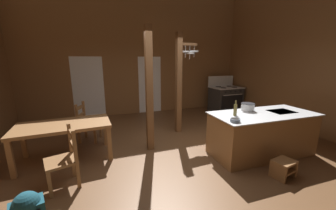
# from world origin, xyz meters

# --- Properties ---
(ground_plane) EXTENTS (8.54, 8.06, 0.10)m
(ground_plane) POSITION_xyz_m (0.00, 0.00, -0.05)
(ground_plane) COLOR brown
(wall_back) EXTENTS (8.54, 0.14, 4.28)m
(wall_back) POSITION_xyz_m (0.00, 3.70, 2.14)
(wall_back) COLOR brown
(wall_back) RESTS_ON ground_plane
(wall_right) EXTENTS (0.14, 8.06, 4.28)m
(wall_right) POSITION_xyz_m (3.94, 0.00, 2.14)
(wall_right) COLOR brown
(wall_right) RESTS_ON ground_plane
(glazed_door_back_left) EXTENTS (1.00, 0.01, 2.05)m
(glazed_door_back_left) POSITION_xyz_m (-1.74, 3.63, 1.02)
(glazed_door_back_left) COLOR white
(glazed_door_back_left) RESTS_ON ground_plane
(glazed_panel_back_right) EXTENTS (0.84, 0.01, 2.05)m
(glazed_panel_back_right) POSITION_xyz_m (0.39, 3.63, 1.02)
(glazed_panel_back_right) COLOR white
(glazed_panel_back_right) RESTS_ON ground_plane
(kitchen_island) EXTENTS (2.18, 1.00, 0.89)m
(kitchen_island) POSITION_xyz_m (1.75, -0.44, 0.44)
(kitchen_island) COLOR olive
(kitchen_island) RESTS_ON ground_plane
(stove_range) EXTENTS (1.17, 0.86, 1.32)m
(stove_range) POSITION_xyz_m (3.16, 2.81, 0.48)
(stove_range) COLOR #2C2C2C
(stove_range) RESTS_ON ground_plane
(support_post_with_pot_rack) EXTENTS (0.64, 0.26, 2.63)m
(support_post_with_pot_rack) POSITION_xyz_m (0.64, 1.36, 1.45)
(support_post_with_pot_rack) COLOR brown
(support_post_with_pot_rack) RESTS_ON ground_plane
(support_post_center) EXTENTS (0.14, 0.14, 2.63)m
(support_post_center) POSITION_xyz_m (-0.40, 0.54, 1.32)
(support_post_center) COLOR brown
(support_post_center) RESTS_ON ground_plane
(step_stool) EXTENTS (0.41, 0.34, 0.30)m
(step_stool) POSITION_xyz_m (1.47, -1.26, 0.18)
(step_stool) COLOR brown
(step_stool) RESTS_ON ground_plane
(dining_table) EXTENTS (1.76, 1.02, 0.74)m
(dining_table) POSITION_xyz_m (-2.10, 0.65, 0.65)
(dining_table) COLOR olive
(dining_table) RESTS_ON ground_plane
(ladderback_chair_near_window) EXTENTS (0.55, 0.55, 0.95)m
(ladderback_chair_near_window) POSITION_xyz_m (-1.98, -0.29, 0.45)
(ladderback_chair_near_window) COLOR brown
(ladderback_chair_near_window) RESTS_ON ground_plane
(ladderback_chair_by_post) EXTENTS (0.56, 0.56, 0.95)m
(ladderback_chair_by_post) POSITION_xyz_m (-1.73, 1.50, 0.45)
(ladderback_chair_by_post) COLOR brown
(ladderback_chair_by_post) RESTS_ON ground_plane
(stockpot_on_counter) EXTENTS (0.35, 0.28, 0.16)m
(stockpot_on_counter) POSITION_xyz_m (1.58, -0.16, 0.97)
(stockpot_on_counter) COLOR silver
(stockpot_on_counter) RESTS_ON kitchen_island
(mixing_bowl_on_counter) EXTENTS (0.17, 0.17, 0.06)m
(mixing_bowl_on_counter) POSITION_xyz_m (0.82, -0.73, 0.92)
(mixing_bowl_on_counter) COLOR slate
(mixing_bowl_on_counter) RESTS_ON kitchen_island
(bottle_tall_on_counter) EXTENTS (0.07, 0.07, 0.30)m
(bottle_tall_on_counter) POSITION_xyz_m (1.08, -0.39, 1.01)
(bottle_tall_on_counter) COLOR brown
(bottle_tall_on_counter) RESTS_ON kitchen_island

